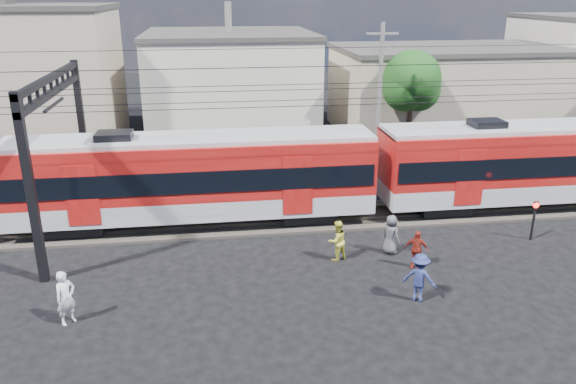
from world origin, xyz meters
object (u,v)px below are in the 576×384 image
Objects in this scene: commuter_train at (198,175)px; crossing_signal at (535,213)px; pedestrian_a at (66,298)px; pedestrian_c at (419,278)px.

commuter_train is 14.62m from crossing_signal.
pedestrian_a reaches higher than pedestrian_c.
commuter_train is at bearing 165.54° from crossing_signal.
pedestrian_a is at bearing -118.94° from commuter_train.
commuter_train is 28.65× the size of crossing_signal.
pedestrian_c is 1.00× the size of crossing_signal.
crossing_signal is (18.27, 3.89, 0.31)m from pedestrian_a.
pedestrian_a is at bearing 31.35° from pedestrian_c.
commuter_train is 28.55× the size of pedestrian_c.
pedestrian_a is at bearing -167.98° from crossing_signal.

